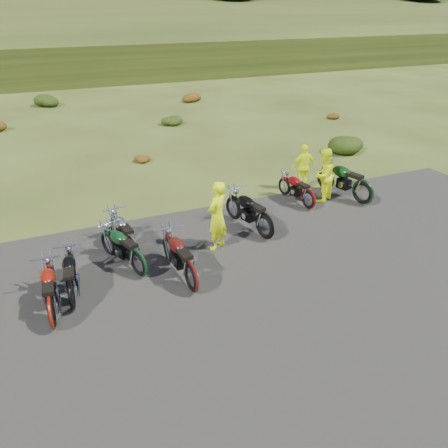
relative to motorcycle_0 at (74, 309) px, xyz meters
name	(u,v)px	position (x,y,z in m)	size (l,w,h in m)	color
ground	(245,275)	(3.97, -0.26, 0.00)	(300.00, 300.00, 0.00)	#313D14
gravel_pad	(286,326)	(3.97, -2.26, 0.00)	(20.00, 12.00, 0.04)	black
hill_slope	(65,56)	(3.97, 49.74, 0.00)	(300.00, 46.00, 3.00)	#283812
hill_plateau	(42,29)	(3.97, 109.74, 0.00)	(300.00, 90.00, 9.17)	#283812
shrub_3	(47,99)	(0.67, 21.64, 0.46)	(1.56, 1.56, 0.92)	#1E310C
shrub_4	(141,157)	(3.57, 8.94, 0.23)	(0.77, 0.77, 0.45)	#71310E
shrub_5	(171,119)	(6.47, 14.24, 0.31)	(1.03, 1.03, 0.61)	#1E310C
shrub_6	(190,96)	(9.37, 19.54, 0.38)	(1.30, 1.30, 0.77)	#71310E
shrub_7	(347,141)	(12.27, 6.84, 0.46)	(1.56, 1.56, 0.92)	#1E310C
shrub_8	(331,114)	(15.17, 12.14, 0.23)	(0.77, 0.77, 0.45)	#71310E
motorcycle_0	(74,309)	(0.00, 0.00, 0.00)	(1.89, 0.63, 0.99)	black
motorcycle_1	(55,327)	(-0.43, -0.46, 0.00)	(1.96, 0.65, 1.03)	maroon
motorcycle_2	(140,276)	(1.60, 0.69, 0.00)	(2.02, 0.67, 1.06)	black
motorcycle_3	(134,261)	(1.63, 1.46, 0.00)	(1.99, 0.66, 1.04)	#98989C
motorcycle_4	(192,291)	(2.57, -0.38, 0.00)	(2.13, 0.71, 1.11)	#4C100C
motorcycle_5	(264,239)	(5.25, 1.17, 0.00)	(2.19, 0.73, 1.15)	black
motorcycle_6	(307,209)	(7.43, 2.36, 0.00)	(1.88, 0.63, 0.99)	maroon
motorcycle_7	(361,205)	(9.24, 2.00, 0.00)	(2.33, 0.78, 1.22)	black
person_middle	(217,217)	(3.85, 1.21, 0.95)	(0.69, 0.45, 1.89)	#D6E90C
person_right_a	(323,176)	(8.19, 2.77, 0.89)	(0.86, 0.67, 1.77)	#D6E90C
person_right_b	(304,168)	(8.16, 3.89, 0.80)	(0.94, 0.39, 1.60)	#D6E90C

